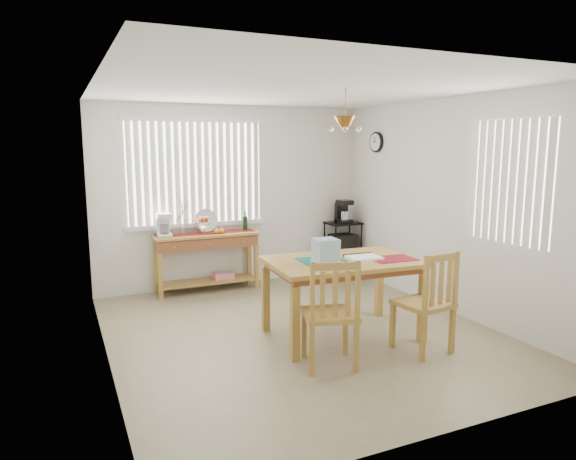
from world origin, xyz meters
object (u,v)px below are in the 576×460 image
sideboard (207,248)px  chair_left (331,314)px  wire_cart (343,243)px  chair_right (427,303)px  cart_items (343,212)px  dining_table (343,268)px

sideboard → chair_left: size_ratio=1.42×
wire_cart → chair_left: bearing=-122.2°
chair_left → chair_right: 1.03m
chair_right → chair_left: bearing=175.0°
wire_cart → cart_items: bearing=90.0°
wire_cart → cart_items: cart_items is taller
sideboard → cart_items: size_ratio=4.16×
cart_items → chair_right: 3.17m
dining_table → chair_right: chair_right is taller
cart_items → chair_left: (-1.84, -2.93, -0.51)m
sideboard → chair_left: (0.34, -2.95, -0.11)m
dining_table → chair_right: 0.93m
chair_left → dining_table: bearing=52.2°
sideboard → wire_cart: wire_cart is taller
cart_items → chair_right: cart_items is taller
cart_items → chair_left: 3.49m
dining_table → chair_left: chair_left is taller
cart_items → chair_right: size_ratio=0.34×
cart_items → chair_right: bearing=-105.1°
dining_table → chair_left: bearing=-127.8°
cart_items → dining_table: (-1.34, -2.29, -0.27)m
cart_items → sideboard: bearing=179.6°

